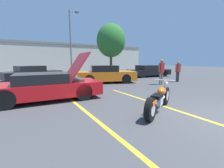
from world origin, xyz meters
name	(u,v)px	position (x,y,z in m)	size (l,w,h in m)	color
parking_stripe_foreground	(88,113)	(-3.15, 2.67, 0.00)	(0.12, 5.80, 0.01)	yellow
parking_stripe_middle	(150,102)	(-0.48, 2.67, 0.00)	(0.12, 5.80, 0.01)	yellow
far_building	(56,57)	(0.00, 24.78, 2.34)	(32.00, 4.20, 4.40)	beige
light_pole	(71,40)	(0.55, 17.40, 4.23)	(1.21, 0.28, 7.70)	slate
tree_background	(111,41)	(5.08, 15.40, 4.17)	(3.65, 3.65, 6.29)	brown
motorcycle	(159,99)	(-1.04, 1.71, 0.40)	(2.35, 1.36, 0.97)	black
show_car_hood_open	(47,86)	(-4.00, 5.16, 0.58)	(4.50, 2.08, 2.02)	red
parked_car_mid_row	(106,74)	(0.56, 8.38, 0.63)	(4.63, 3.15, 1.31)	orange
parked_car_left_row	(32,73)	(-4.19, 12.87, 0.59)	(4.89, 3.22, 1.23)	black
parked_car_right_row	(149,71)	(6.51, 9.99, 0.57)	(4.68, 2.14, 1.19)	black
spectator_near_motorcycle	(178,70)	(5.60, 5.86, 0.95)	(0.52, 0.21, 1.61)	#333338
spectator_by_show_car	(161,70)	(3.39, 5.55, 1.04)	(0.52, 0.23, 1.74)	gray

